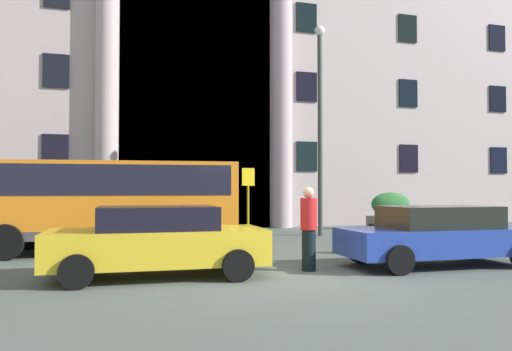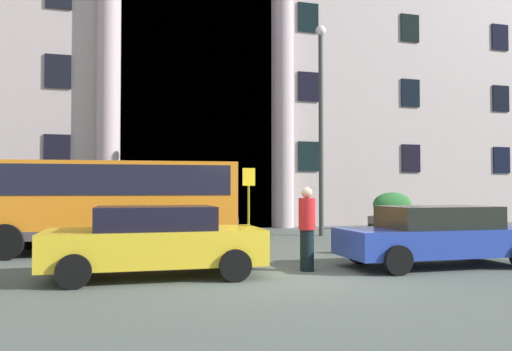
# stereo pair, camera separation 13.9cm
# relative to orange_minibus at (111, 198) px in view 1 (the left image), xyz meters

# --- Properties ---
(ground_plane) EXTENTS (80.00, 64.00, 0.12)m
(ground_plane) POSITION_rel_orange_minibus_xyz_m (3.45, -5.50, -1.58)
(ground_plane) COLOR #4F5951
(office_building_facade) EXTENTS (41.85, 9.74, 15.13)m
(office_building_facade) POSITION_rel_orange_minibus_xyz_m (3.46, 11.97, 6.04)
(office_building_facade) COLOR #B2A3A1
(office_building_facade) RESTS_ON ground_plane
(orange_minibus) EXTENTS (7.11, 3.27, 2.51)m
(orange_minibus) POSITION_rel_orange_minibus_xyz_m (0.00, 0.00, 0.00)
(orange_minibus) COLOR orange
(orange_minibus) RESTS_ON ground_plane
(bus_stop_sign) EXTENTS (0.44, 0.08, 2.48)m
(bus_stop_sign) POSITION_rel_orange_minibus_xyz_m (4.52, 1.79, 0.02)
(bus_stop_sign) COLOR #979111
(bus_stop_sign) RESTS_ON ground_plane
(hedge_planter_entrance_right) EXTENTS (1.74, 0.74, 1.41)m
(hedge_planter_entrance_right) POSITION_rel_orange_minibus_xyz_m (3.94, 4.68, -0.84)
(hedge_planter_entrance_right) COLOR #71615B
(hedge_planter_entrance_right) RESTS_ON ground_plane
(hedge_planter_west) EXTENTS (1.96, 0.88, 1.63)m
(hedge_planter_west) POSITION_rel_orange_minibus_xyz_m (11.95, 4.89, -0.74)
(hedge_planter_west) COLOR #6D6459
(hedge_planter_west) RESTS_ON ground_plane
(hedge_planter_east) EXTENTS (1.66, 0.97, 1.57)m
(hedge_planter_east) POSITION_rel_orange_minibus_xyz_m (0.91, 4.80, -0.76)
(hedge_planter_east) COLOR gray
(hedge_planter_east) RESTS_ON ground_plane
(hedge_planter_entrance_left) EXTENTS (1.52, 0.99, 1.69)m
(hedge_planter_entrance_left) POSITION_rel_orange_minibus_xyz_m (-2.78, 5.25, -0.70)
(hedge_planter_entrance_left) COLOR gray
(hedge_planter_entrance_left) RESTS_ON ground_plane
(parked_hatchback_near) EXTENTS (4.60, 2.02, 1.37)m
(parked_hatchback_near) POSITION_rel_orange_minibus_xyz_m (7.19, -4.84, -0.81)
(parked_hatchback_near) COLOR #243C9D
(parked_hatchback_near) RESTS_ON ground_plane
(parked_coupe_end) EXTENTS (4.35, 2.14, 1.42)m
(parked_coupe_end) POSITION_rel_orange_minibus_xyz_m (0.85, -4.44, -0.79)
(parked_coupe_end) COLOR gold
(parked_coupe_end) RESTS_ON ground_plane
(motorcycle_far_end) EXTENTS (1.95, 0.60, 0.89)m
(motorcycle_far_end) POSITION_rel_orange_minibus_xyz_m (7.18, -2.46, -1.07)
(motorcycle_far_end) COLOR black
(motorcycle_far_end) RESTS_ON ground_plane
(pedestrian_man_crossing) EXTENTS (0.36, 0.36, 1.81)m
(pedestrian_man_crossing) POSITION_rel_orange_minibus_xyz_m (4.06, -4.60, -0.60)
(pedestrian_man_crossing) COLOR black
(pedestrian_man_crossing) RESTS_ON ground_plane
(lamppost_plaza_centre) EXTENTS (0.40, 0.40, 8.04)m
(lamppost_plaza_centre) POSITION_rel_orange_minibus_xyz_m (7.69, 2.91, 3.13)
(lamppost_plaza_centre) COLOR #383D3B
(lamppost_plaza_centre) RESTS_ON ground_plane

